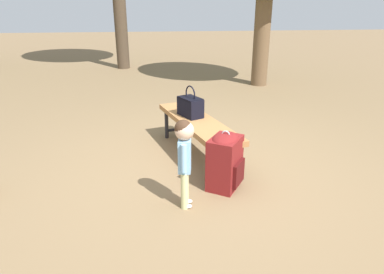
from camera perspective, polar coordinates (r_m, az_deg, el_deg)
ground_plane at (r=3.72m, az=1.36°, el=-6.03°), size 40.00×40.00×0.00m
park_bench at (r=4.00m, az=0.91°, el=2.07°), size 1.65×0.82×0.45m
handbag at (r=4.08m, az=-0.28°, el=5.16°), size 0.37×0.30×0.37m
child_standing at (r=2.93m, az=-1.26°, el=-2.30°), size 0.22×0.16×0.81m
backpack_large at (r=3.35m, az=5.46°, el=-3.72°), size 0.44×0.41×0.59m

